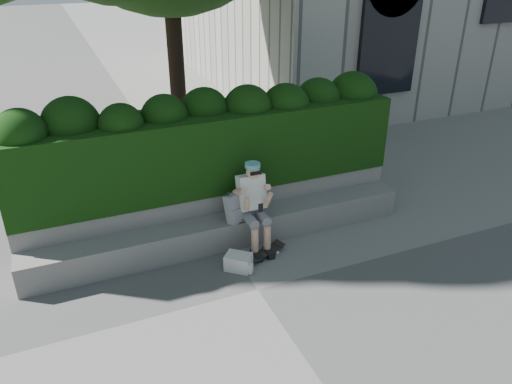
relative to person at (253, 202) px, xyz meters
name	(u,v)px	position (x,y,z in m)	size (l,w,h in m)	color
ground	(258,290)	(-0.38, -1.07, -0.75)	(80.00, 80.00, 0.00)	slate
bench_ledge	(226,232)	(-0.38, 0.18, -0.53)	(6.00, 0.45, 0.45)	gray
planter_wall	(216,210)	(-0.38, 0.66, -0.38)	(6.00, 0.50, 0.75)	gray
hedge	(209,149)	(-0.38, 0.88, 0.60)	(6.00, 1.00, 1.20)	black
person	(253,202)	(0.00, 0.00, 0.00)	(0.40, 0.76, 1.38)	slate
skateboard	(261,255)	(-0.04, -0.40, -0.69)	(0.78, 0.45, 0.08)	black
backpack_plaid	(235,208)	(-0.25, 0.08, -0.08)	(0.30, 0.16, 0.44)	#B2B2B7
backpack_ground	(238,262)	(-0.44, -0.51, -0.63)	(0.36, 0.26, 0.24)	silver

